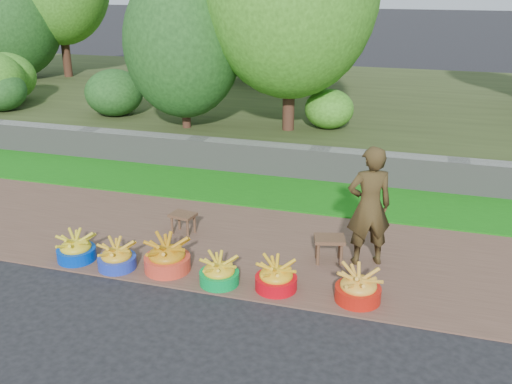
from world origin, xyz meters
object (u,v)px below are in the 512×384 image
(stool_left, at_px, (183,218))
(basin_b, at_px, (117,258))
(basin_f, at_px, (358,288))
(basin_e, at_px, (276,278))
(stool_right, at_px, (329,242))
(basin_d, at_px, (219,273))
(basin_a, at_px, (76,249))
(basin_c, at_px, (167,257))
(vendor_woman, at_px, (369,206))

(stool_left, bearing_deg, basin_b, -107.89)
(basin_b, bearing_deg, stool_left, 72.11)
(basin_b, distance_m, basin_f, 2.84)
(basin_b, height_order, stool_left, basin_b)
(basin_e, height_order, stool_right, basin_e)
(basin_d, height_order, basin_e, basin_e)
(basin_a, relative_size, basin_e, 1.00)
(basin_a, distance_m, basin_b, 0.58)
(stool_right, bearing_deg, basin_f, -60.15)
(basin_b, bearing_deg, basin_e, 2.20)
(basin_c, distance_m, basin_f, 2.24)
(basin_c, bearing_deg, basin_d, -9.53)
(basin_b, relative_size, basin_d, 1.01)
(basin_a, xyz_separation_m, basin_e, (2.52, 0.03, 0.00))
(basin_c, distance_m, vendor_woman, 2.45)
(basin_a, height_order, basin_c, basin_c)
(basin_b, bearing_deg, basin_c, 11.49)
(basin_a, bearing_deg, basin_b, -4.18)
(stool_left, xyz_separation_m, stool_right, (2.02, -0.24, 0.03))
(basin_b, xyz_separation_m, basin_e, (1.94, 0.07, 0.00))
(basin_c, height_order, stool_right, basin_c)
(basin_d, distance_m, stool_left, 1.46)
(vendor_woman, bearing_deg, basin_c, -0.98)
(basin_a, xyz_separation_m, vendor_woman, (3.39, 0.95, 0.60))
(basin_a, relative_size, stool_left, 1.30)
(basin_e, bearing_deg, vendor_woman, 46.33)
(basin_c, height_order, basin_e, basin_c)
(basin_b, bearing_deg, basin_d, 0.22)
(basin_c, bearing_deg, stool_right, 23.22)
(basin_b, xyz_separation_m, stool_left, (0.36, 1.12, 0.10))
(basin_d, xyz_separation_m, stool_left, (-0.93, 1.12, 0.10))
(basin_e, bearing_deg, basin_c, 177.99)
(basin_f, bearing_deg, basin_e, -178.63)
(basin_a, relative_size, basin_d, 1.04)
(vendor_woman, bearing_deg, basin_f, 69.12)
(basin_e, height_order, stool_left, basin_e)
(basin_e, distance_m, basin_f, 0.90)
(basin_d, bearing_deg, vendor_woman, 32.99)
(basin_a, bearing_deg, basin_d, -1.15)
(basin_d, bearing_deg, basin_f, 3.38)
(basin_c, distance_m, stool_left, 1.03)
(basin_e, height_order, vendor_woman, vendor_woman)
(basin_b, height_order, basin_e, basin_e)
(basin_c, height_order, basin_d, basin_c)
(basin_b, relative_size, stool_right, 1.08)
(basin_b, relative_size, vendor_woman, 0.31)
(basin_c, bearing_deg, basin_a, -176.17)
(basin_d, bearing_deg, basin_b, -179.78)
(basin_f, distance_m, stool_right, 0.92)
(basin_e, xyz_separation_m, vendor_woman, (0.87, 0.92, 0.60))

